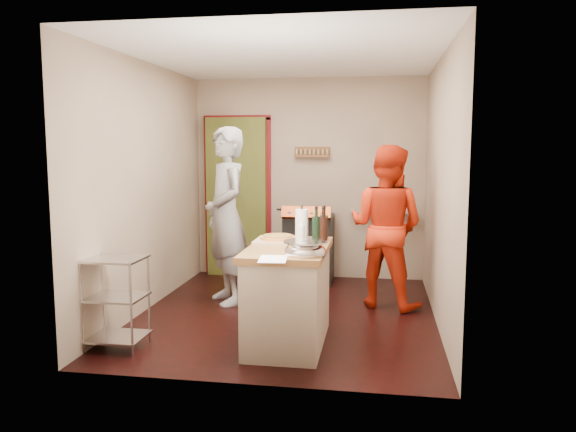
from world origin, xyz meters
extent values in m
plane|color=black|center=(0.00, 0.00, 0.00)|extent=(3.50, 3.50, 0.00)
cube|color=tan|center=(0.00, 1.75, 1.30)|extent=(3.00, 0.04, 2.60)
cube|color=#565B23|center=(-0.95, 1.80, 1.05)|extent=(0.80, 0.40, 2.10)
cube|color=maroon|center=(-1.37, 1.73, 1.05)|extent=(0.06, 0.06, 2.10)
cube|color=maroon|center=(-0.53, 1.73, 1.05)|extent=(0.06, 0.06, 2.10)
cube|color=maroon|center=(-0.95, 1.73, 2.10)|extent=(0.90, 0.06, 0.06)
cube|color=brown|center=(0.05, 1.70, 1.60)|extent=(0.46, 0.09, 0.03)
cube|color=brown|center=(0.05, 1.74, 1.66)|extent=(0.46, 0.02, 0.12)
cube|color=olive|center=(0.05, 1.70, 1.66)|extent=(0.42, 0.04, 0.07)
cube|color=tan|center=(0.95, 1.65, 0.90)|extent=(0.80, 0.18, 0.04)
cube|color=black|center=(0.75, 1.65, 1.02)|extent=(0.10, 0.14, 0.22)
cube|color=tan|center=(-1.50, 0.00, 1.30)|extent=(0.04, 3.50, 2.60)
cube|color=tan|center=(1.50, 0.00, 1.30)|extent=(0.04, 3.50, 2.60)
cube|color=white|center=(0.00, 0.00, 2.61)|extent=(3.00, 3.50, 0.02)
cube|color=black|center=(0.05, 1.43, 0.40)|extent=(0.60, 0.55, 0.80)
cube|color=black|center=(0.05, 1.43, 0.83)|extent=(0.60, 0.55, 0.06)
cube|color=#953C15|center=(0.05, 1.15, 0.92)|extent=(0.60, 0.15, 0.17)
cylinder|color=black|center=(-0.10, 1.56, 0.91)|extent=(0.26, 0.26, 0.05)
cylinder|color=silver|center=(-1.50, -1.38, 0.40)|extent=(0.02, 0.02, 0.80)
cylinder|color=silver|center=(-1.06, -1.38, 0.40)|extent=(0.02, 0.02, 0.80)
cylinder|color=silver|center=(-1.50, -1.02, 0.40)|extent=(0.02, 0.02, 0.80)
cylinder|color=silver|center=(-1.06, -1.02, 0.40)|extent=(0.02, 0.02, 0.80)
cube|color=silver|center=(-1.28, -1.20, 0.10)|extent=(0.48, 0.40, 0.02)
cube|color=silver|center=(-1.28, -1.20, 0.45)|extent=(0.48, 0.40, 0.02)
cube|color=silver|center=(-1.28, -1.20, 0.78)|extent=(0.48, 0.40, 0.02)
cube|color=#BEB2A2|center=(0.15, -0.84, 0.40)|extent=(0.62, 1.09, 0.81)
cube|color=#A1753D|center=(0.15, -0.84, 0.84)|extent=(0.68, 1.15, 0.06)
cube|color=#D6AD82|center=(0.02, -0.63, 0.88)|extent=(0.40, 0.40, 0.02)
cylinder|color=gold|center=(0.02, -0.63, 0.90)|extent=(0.32, 0.32, 0.02)
ellipsoid|color=silver|center=(0.34, -1.19, 0.92)|extent=(0.35, 0.35, 0.11)
cylinder|color=white|center=(0.22, -0.46, 1.01)|extent=(0.12, 0.12, 0.28)
cylinder|color=silver|center=(0.25, -0.74, 0.95)|extent=(0.06, 0.06, 0.17)
cube|color=white|center=(0.13, -1.41, 0.87)|extent=(0.24, 0.32, 0.00)
cylinder|color=black|center=(0.42, -0.40, 1.02)|extent=(0.08, 0.08, 0.31)
cylinder|color=black|center=(0.42, -0.51, 1.02)|extent=(0.08, 0.08, 0.31)
cylinder|color=black|center=(0.36, -0.50, 1.02)|extent=(0.08, 0.08, 0.31)
imported|color=#A4A4A8|center=(-0.73, 0.34, 0.97)|extent=(0.78, 0.84, 1.94)
imported|color=red|center=(1.00, 0.49, 0.87)|extent=(1.04, 0.95, 1.74)
camera|label=1|loc=(0.92, -5.56, 1.73)|focal=35.00mm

